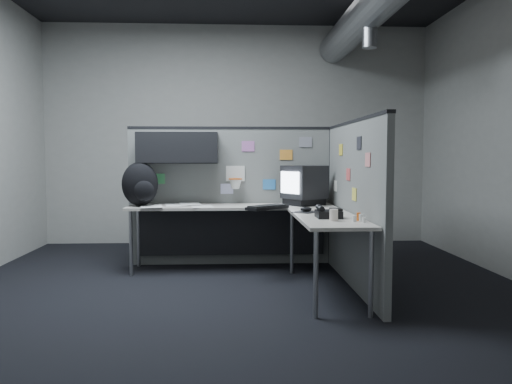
{
  "coord_description": "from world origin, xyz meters",
  "views": [
    {
      "loc": [
        -0.11,
        -4.61,
        1.27
      ],
      "look_at": [
        0.15,
        0.35,
        0.92
      ],
      "focal_mm": 35.0,
      "sensor_mm": 36.0,
      "label": 1
    }
  ],
  "objects": [
    {
      "name": "cup",
      "position": [
        0.77,
        -0.43,
        0.78
      ],
      "size": [
        0.08,
        0.08,
        0.1
      ],
      "primitive_type": "cylinder",
      "rotation": [
        0.0,
        0.0,
        -0.15
      ],
      "color": "beige",
      "rests_on": "desk"
    },
    {
      "name": "room",
      "position": [
        0.56,
        0.0,
        2.1
      ],
      "size": [
        5.62,
        5.62,
        3.22
      ],
      "color": "black",
      "rests_on": "ground"
    },
    {
      "name": "monitor",
      "position": [
        0.73,
        0.99,
        0.96
      ],
      "size": [
        0.54,
        0.54,
        0.45
      ],
      "rotation": [
        0.0,
        0.0,
        -0.22
      ],
      "color": "black",
      "rests_on": "desk"
    },
    {
      "name": "partition_back",
      "position": [
        -0.25,
        1.23,
        1.0
      ],
      "size": [
        2.44,
        0.42,
        1.63
      ],
      "color": "slate",
      "rests_on": "ground"
    },
    {
      "name": "papers",
      "position": [
        -0.67,
        0.94,
        0.74
      ],
      "size": [
        0.83,
        0.6,
        0.01
      ],
      "rotation": [
        0.0,
        0.0,
        0.18
      ],
      "color": "white",
      "rests_on": "desk"
    },
    {
      "name": "partition_right",
      "position": [
        1.1,
        0.22,
        0.82
      ],
      "size": [
        0.07,
        2.23,
        1.63
      ],
      "color": "slate",
      "rests_on": "ground"
    },
    {
      "name": "backpack",
      "position": [
        -1.1,
        0.95,
        0.97
      ],
      "size": [
        0.43,
        0.39,
        0.49
      ],
      "rotation": [
        0.0,
        0.0,
        0.11
      ],
      "color": "black",
      "rests_on": "desk"
    },
    {
      "name": "keyboard",
      "position": [
        0.28,
        0.56,
        0.75
      ],
      "size": [
        0.48,
        0.45,
        0.04
      ],
      "rotation": [
        0.0,
        0.0,
        -0.06
      ],
      "color": "black",
      "rests_on": "desk"
    },
    {
      "name": "desk",
      "position": [
        0.15,
        0.7,
        0.61
      ],
      "size": [
        2.31,
        2.11,
        0.73
      ],
      "color": "beige",
      "rests_on": "ground"
    },
    {
      "name": "mouse",
      "position": [
        0.64,
        0.25,
        0.75
      ],
      "size": [
        0.31,
        0.31,
        0.05
      ],
      "rotation": [
        0.0,
        0.0,
        0.08
      ],
      "color": "black",
      "rests_on": "desk"
    },
    {
      "name": "phone",
      "position": [
        0.76,
        -0.22,
        0.77
      ],
      "size": [
        0.22,
        0.24,
        0.11
      ],
      "rotation": [
        0.0,
        0.0,
        -0.18
      ],
      "color": "black",
      "rests_on": "desk"
    },
    {
      "name": "bottles",
      "position": [
        0.98,
        -0.48,
        0.76
      ],
      "size": [
        0.11,
        0.16,
        0.07
      ],
      "rotation": [
        0.0,
        0.0,
        -0.34
      ],
      "color": "silver",
      "rests_on": "desk"
    }
  ]
}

